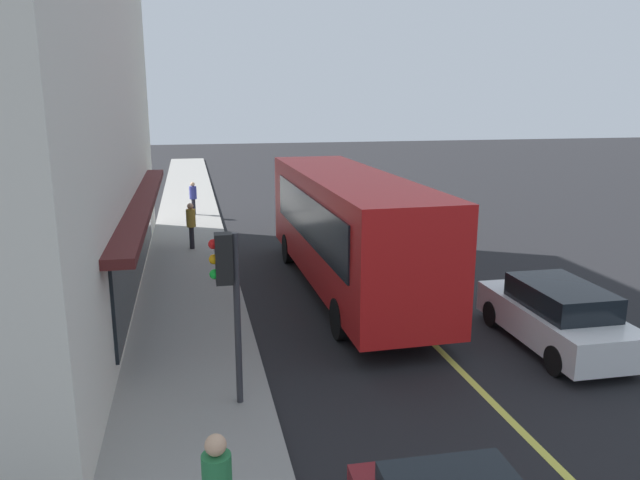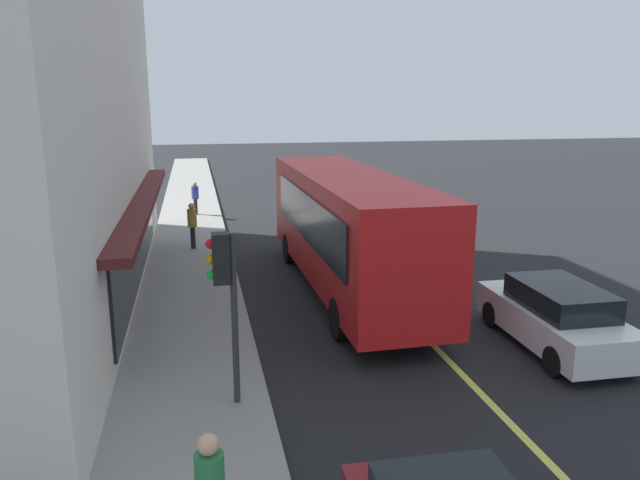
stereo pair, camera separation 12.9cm
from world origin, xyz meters
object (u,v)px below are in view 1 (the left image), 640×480
object	(u,v)px
car_yellow	(369,212)
pedestrian_waiting	(191,221)
bus	(347,226)
pedestrian_by_curb	(193,195)
traffic_light	(227,279)
car_white	(556,316)

from	to	relation	value
car_yellow	pedestrian_waiting	world-z (taller)	pedestrian_waiting
bus	pedestrian_by_curb	distance (m)	13.25
traffic_light	car_white	distance (m)	7.87
traffic_light	car_yellow	world-z (taller)	traffic_light
car_yellow	car_white	bearing A→B (deg)	-177.86
car_white	pedestrian_waiting	size ratio (longest dim) A/B	2.52
traffic_light	car_yellow	size ratio (longest dim) A/B	0.74
bus	traffic_light	size ratio (longest dim) A/B	3.49
car_white	pedestrian_waiting	distance (m)	13.44
pedestrian_waiting	pedestrian_by_curb	xyz separation A→B (m)	(6.86, -0.15, -0.10)
pedestrian_waiting	pedestrian_by_curb	world-z (taller)	pedestrian_waiting
traffic_light	pedestrian_by_curb	bearing A→B (deg)	1.36
car_white	car_yellow	bearing A→B (deg)	2.14
traffic_light	pedestrian_waiting	bearing A→B (deg)	2.82
pedestrian_by_curb	traffic_light	bearing A→B (deg)	-178.64
pedestrian_by_curb	pedestrian_waiting	bearing A→B (deg)	178.79
bus	traffic_light	world-z (taller)	bus
bus	traffic_light	distance (m)	7.53
bus	pedestrian_by_curb	size ratio (longest dim) A/B	7.11
bus	pedestrian_by_curb	xyz separation A→B (m)	(12.49, 4.32, -0.90)
bus	car_yellow	size ratio (longest dim) A/B	2.59
traffic_light	car_white	xyz separation A→B (m)	(1.38, -7.54, -1.79)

